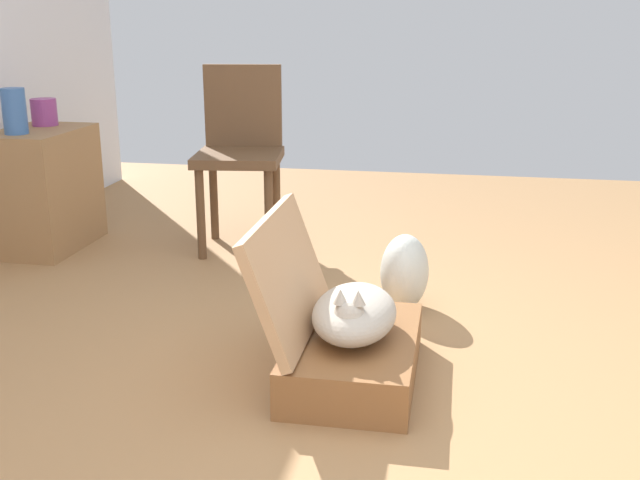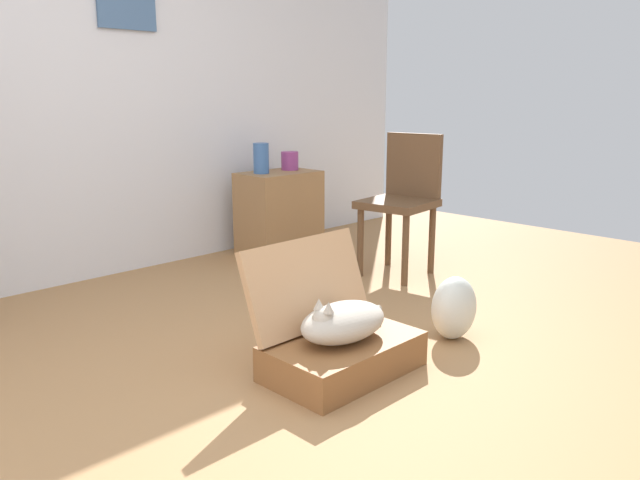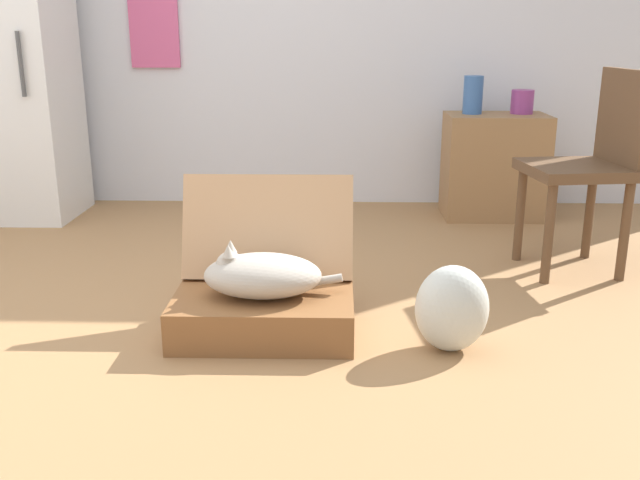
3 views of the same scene
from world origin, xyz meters
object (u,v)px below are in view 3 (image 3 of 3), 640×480
(refrigerator, at_px, (15,76))
(vase_short, at_px, (522,102))
(side_table, at_px, (494,166))
(vase_tall, at_px, (473,95))
(suitcase_base, at_px, (264,315))
(cat, at_px, (261,275))
(chair, at_px, (591,161))
(plastic_bag_white, at_px, (452,309))

(refrigerator, height_order, vase_short, refrigerator)
(side_table, height_order, vase_tall, vase_tall)
(refrigerator, distance_m, vase_tall, 2.73)
(refrigerator, xyz_separation_m, vase_short, (3.03, 0.09, -0.15))
(vase_tall, xyz_separation_m, vase_short, (0.30, 0.02, -0.04))
(suitcase_base, relative_size, cat, 1.30)
(side_table, distance_m, chair, 1.06)
(suitcase_base, bearing_deg, refrigerator, 132.82)
(vase_tall, distance_m, chair, 1.12)
(plastic_bag_white, height_order, vase_short, vase_short)
(plastic_bag_white, distance_m, vase_short, 2.17)
(cat, bearing_deg, vase_tall, 59.44)
(cat, distance_m, chair, 1.69)
(vase_short, relative_size, chair, 0.15)
(vase_short, bearing_deg, plastic_bag_white, -109.36)
(vase_tall, bearing_deg, cat, -120.56)
(side_table, bearing_deg, cat, -124.24)
(suitcase_base, distance_m, vase_tall, 2.24)
(cat, bearing_deg, refrigerator, 132.72)
(suitcase_base, xyz_separation_m, plastic_bag_white, (0.69, -0.12, 0.08))
(side_table, bearing_deg, chair, -77.68)
(cat, relative_size, vase_tall, 2.32)
(suitcase_base, height_order, side_table, side_table)
(plastic_bag_white, xyz_separation_m, refrigerator, (-2.33, 1.89, 0.69))
(cat, bearing_deg, chair, 28.91)
(suitcase_base, height_order, vase_tall, vase_tall)
(suitcase_base, relative_size, vase_tall, 3.02)
(plastic_bag_white, distance_m, refrigerator, 3.08)
(suitcase_base, relative_size, chair, 0.72)
(plastic_bag_white, relative_size, vase_short, 2.27)
(vase_tall, bearing_deg, suitcase_base, -120.41)
(cat, bearing_deg, suitcase_base, -3.64)
(vase_tall, distance_m, vase_short, 0.30)
(chair, bearing_deg, plastic_bag_white, -47.23)
(refrigerator, distance_m, chair, 3.26)
(vase_tall, bearing_deg, side_table, -9.19)
(chair, bearing_deg, vase_short, 176.32)
(side_table, bearing_deg, suitcase_base, -124.10)
(cat, relative_size, vase_short, 3.68)
(plastic_bag_white, relative_size, vase_tall, 1.43)
(vase_tall, xyz_separation_m, chair, (0.37, -1.04, -0.21))
(vase_short, bearing_deg, refrigerator, -178.30)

